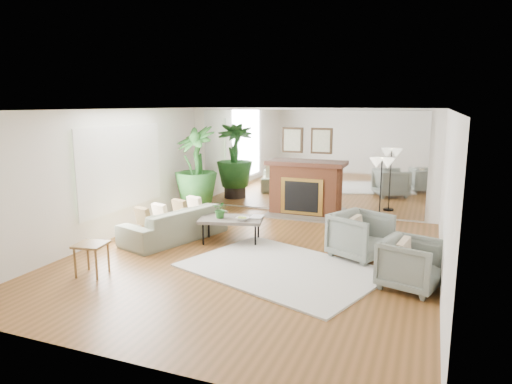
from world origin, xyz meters
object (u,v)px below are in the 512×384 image
at_px(armchair_back, 360,236).
at_px(side_table, 91,249).
at_px(floor_lamp, 382,169).
at_px(coffee_table, 231,220).
at_px(potted_ficus, 196,168).
at_px(sofa, 175,223).
at_px(armchair_front, 411,264).
at_px(fireplace, 304,188).

relative_size(armchair_back, side_table, 1.70).
bearing_deg(floor_lamp, coffee_table, -145.57).
relative_size(coffee_table, potted_ficus, 0.63).
xyz_separation_m(potted_ficus, floor_lamp, (4.19, 0.07, 0.19)).
bearing_deg(sofa, floor_lamp, 136.28).
relative_size(armchair_back, armchair_front, 1.09).
height_order(fireplace, armchair_back, fireplace).
distance_m(coffee_table, potted_ficus, 2.45).
relative_size(side_table, potted_ficus, 0.24).
bearing_deg(potted_ficus, sofa, -73.58).
relative_size(fireplace, armchair_front, 2.58).
bearing_deg(fireplace, armchair_front, -54.95).
height_order(armchair_front, floor_lamp, floor_lamp).
height_order(sofa, armchair_back, armchair_back).
bearing_deg(coffee_table, fireplace, 74.87).
bearing_deg(armchair_front, coffee_table, 88.13).
bearing_deg(coffee_table, potted_ficus, 134.82).
relative_size(fireplace, potted_ficus, 0.98).
bearing_deg(armchair_back, floor_lamp, 23.03).
xyz_separation_m(armchair_back, armchair_front, (0.87, -1.06, -0.03)).
xyz_separation_m(side_table, potted_ficus, (-0.37, 4.00, 0.69)).
xyz_separation_m(coffee_table, sofa, (-1.10, -0.23, -0.12)).
distance_m(fireplace, side_table, 5.32).
height_order(fireplace, floor_lamp, fireplace).
xyz_separation_m(sofa, floor_lamp, (3.64, 1.97, 0.99)).
xyz_separation_m(sofa, armchair_front, (4.40, -0.88, 0.05)).
bearing_deg(fireplace, armchair_back, -56.92).
distance_m(potted_ficus, floor_lamp, 4.20).
relative_size(coffee_table, armchair_back, 1.51).
height_order(sofa, armchair_front, armchair_front).
bearing_deg(side_table, potted_ficus, 95.27).
distance_m(sofa, side_table, 2.12).
xyz_separation_m(armchair_front, side_table, (-4.59, -1.22, 0.06)).
distance_m(fireplace, armchair_back, 3.17).
height_order(coffee_table, armchair_front, armchair_front).
relative_size(sofa, side_table, 4.20).
height_order(side_table, potted_ficus, potted_ficus).
distance_m(fireplace, coffee_table, 2.70).
distance_m(armchair_front, potted_ficus, 5.73).
bearing_deg(coffee_table, armchair_front, -18.59).
xyz_separation_m(coffee_table, side_table, (-1.29, -2.34, -0.01)).
height_order(fireplace, coffee_table, fireplace).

